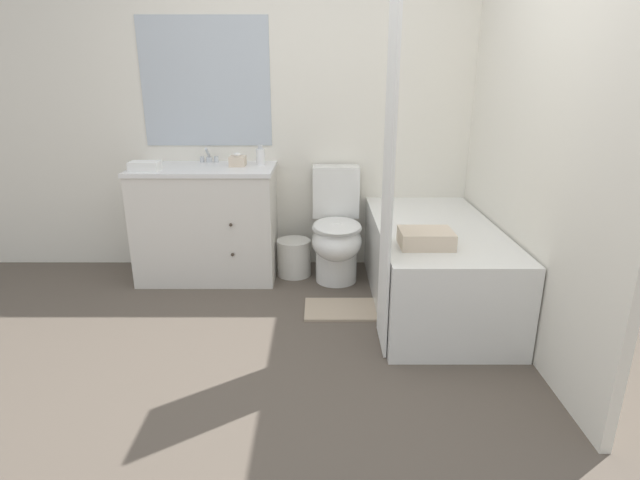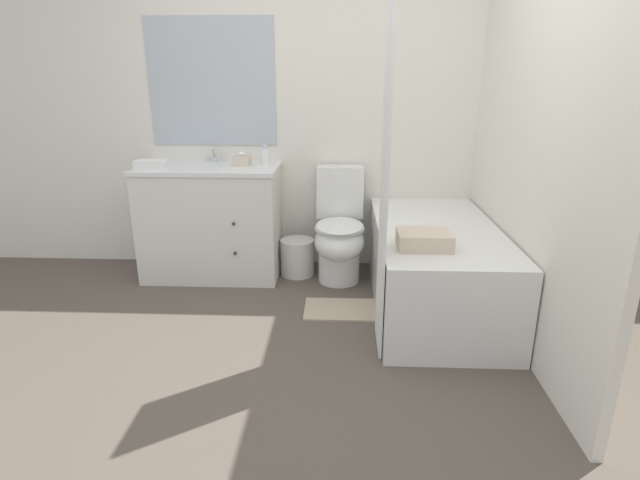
{
  "view_description": "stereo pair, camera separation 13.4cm",
  "coord_description": "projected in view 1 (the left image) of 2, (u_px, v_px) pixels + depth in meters",
  "views": [
    {
      "loc": [
        0.11,
        -2.18,
        1.49
      ],
      "look_at": [
        0.11,
        0.77,
        0.51
      ],
      "focal_mm": 28.0,
      "sensor_mm": 36.0,
      "label": 1
    },
    {
      "loc": [
        0.24,
        -2.18,
        1.49
      ],
      "look_at": [
        0.11,
        0.77,
        0.51
      ],
      "focal_mm": 28.0,
      "sensor_mm": 36.0,
      "label": 2
    }
  ],
  "objects": [
    {
      "name": "vanity_cabinet",
      "position": [
        207.0,
        222.0,
        3.77
      ],
      "size": [
        1.03,
        0.58,
        0.85
      ],
      "color": "silver",
      "rests_on": "ground_plane"
    },
    {
      "name": "bath_towel_folded",
      "position": [
        425.0,
        238.0,
        2.85
      ],
      "size": [
        0.3,
        0.23,
        0.09
      ],
      "color": "beige",
      "rests_on": "bathtub"
    },
    {
      "name": "wastebasket",
      "position": [
        293.0,
        258.0,
        3.88
      ],
      "size": [
        0.26,
        0.26,
        0.28
      ],
      "color": "silver",
      "rests_on": "ground_plane"
    },
    {
      "name": "wall_back",
      "position": [
        304.0,
        108.0,
        3.8
      ],
      "size": [
        8.0,
        0.06,
        2.5
      ],
      "color": "white",
      "rests_on": "ground_plane"
    },
    {
      "name": "sink_faucet",
      "position": [
        208.0,
        158.0,
        3.82
      ],
      "size": [
        0.14,
        0.12,
        0.12
      ],
      "color": "silver",
      "rests_on": "vanity_cabinet"
    },
    {
      "name": "soap_dispenser",
      "position": [
        260.0,
        156.0,
        3.7
      ],
      "size": [
        0.06,
        0.06,
        0.15
      ],
      "color": "white",
      "rests_on": "vanity_cabinet"
    },
    {
      "name": "wall_right",
      "position": [
        518.0,
        118.0,
        2.96
      ],
      "size": [
        0.05,
        2.72,
        2.5
      ],
      "color": "white",
      "rests_on": "ground_plane"
    },
    {
      "name": "shower_curtain",
      "position": [
        388.0,
        174.0,
        2.61
      ],
      "size": [
        0.02,
        0.35,
        1.99
      ],
      "color": "white",
      "rests_on": "ground_plane"
    },
    {
      "name": "bath_mat",
      "position": [
        348.0,
        309.0,
        3.32
      ],
      "size": [
        0.58,
        0.33,
        0.02
      ],
      "color": "tan",
      "rests_on": "ground_plane"
    },
    {
      "name": "bathtub",
      "position": [
        432.0,
        264.0,
        3.35
      ],
      "size": [
        0.78,
        1.55,
        0.56
      ],
      "color": "white",
      "rests_on": "ground_plane"
    },
    {
      "name": "hand_towel_folded",
      "position": [
        144.0,
        166.0,
        3.49
      ],
      "size": [
        0.2,
        0.14,
        0.06
      ],
      "color": "white",
      "rests_on": "vanity_cabinet"
    },
    {
      "name": "toilet",
      "position": [
        336.0,
        233.0,
        3.73
      ],
      "size": [
        0.36,
        0.66,
        0.83
      ],
      "color": "white",
      "rests_on": "ground_plane"
    },
    {
      "name": "ground_plane",
      "position": [
        299.0,
        383.0,
        2.54
      ],
      "size": [
        14.0,
        14.0,
        0.0
      ],
      "primitive_type": "plane",
      "color": "brown"
    },
    {
      "name": "tissue_box",
      "position": [
        237.0,
        161.0,
        3.67
      ],
      "size": [
        0.12,
        0.13,
        0.1
      ],
      "color": "beige",
      "rests_on": "vanity_cabinet"
    }
  ]
}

